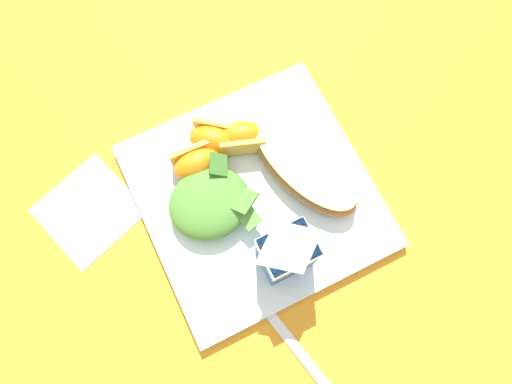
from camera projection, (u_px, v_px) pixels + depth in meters
name	position (u px, v px, depth m)	size (l,w,h in m)	color
ground	(256.00, 197.00, 0.60)	(3.00, 3.00, 0.00)	orange
white_plate	(256.00, 196.00, 0.59)	(0.28, 0.28, 0.02)	silver
cheesy_pizza_bread	(304.00, 163.00, 0.58)	(0.12, 0.19, 0.04)	#A87038
green_salad_pile	(210.00, 203.00, 0.56)	(0.11, 0.11, 0.04)	#4C8433
milk_carton	(287.00, 252.00, 0.51)	(0.06, 0.04, 0.11)	#23569E
orange_wedge_front	(242.00, 137.00, 0.59)	(0.07, 0.05, 0.04)	orange
orange_wedge_middle	(213.00, 139.00, 0.59)	(0.07, 0.07, 0.04)	orange
orange_wedge_rear	(197.00, 163.00, 0.58)	(0.06, 0.04, 0.04)	orange
paper_napkin	(89.00, 211.00, 0.60)	(0.11, 0.11, 0.00)	white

